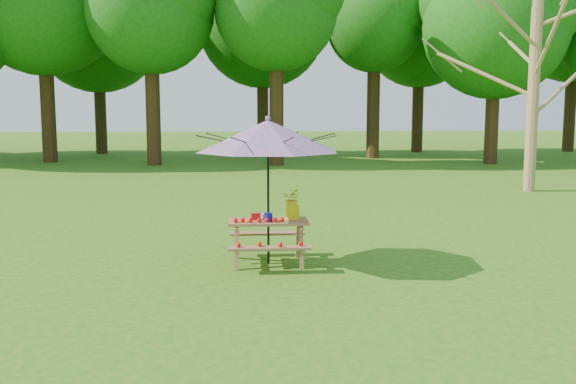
{
  "coord_description": "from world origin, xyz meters",
  "views": [
    {
      "loc": [
        3.17,
        -6.28,
        2.36
      ],
      "look_at": [
        3.84,
        3.3,
        1.1
      ],
      "focal_mm": 40.0,
      "sensor_mm": 36.0,
      "label": 1
    }
  ],
  "objects": [
    {
      "name": "patio_umbrella",
      "position": [
        3.54,
        3.3,
        1.95
      ],
      "size": [
        2.72,
        2.72,
        2.25
      ],
      "color": "black",
      "rests_on": "ground"
    },
    {
      "name": "produce_bins",
      "position": [
        3.47,
        3.32,
        0.72
      ],
      "size": [
        0.32,
        0.4,
        0.13
      ],
      "color": "red",
      "rests_on": "picnic_table"
    },
    {
      "name": "flower_bucket",
      "position": [
        3.92,
        3.42,
        0.92
      ],
      "size": [
        0.36,
        0.34,
        0.47
      ],
      "color": "yellow",
      "rests_on": "picnic_table"
    },
    {
      "name": "picnic_table",
      "position": [
        3.54,
        3.3,
        0.33
      ],
      "size": [
        1.2,
        1.32,
        0.67
      ],
      "color": "#976A44",
      "rests_on": "ground"
    },
    {
      "name": "tomatoes_row",
      "position": [
        3.39,
        3.12,
        0.71
      ],
      "size": [
        0.77,
        0.13,
        0.07
      ],
      "primitive_type": null,
      "color": "red",
      "rests_on": "picnic_table"
    }
  ]
}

